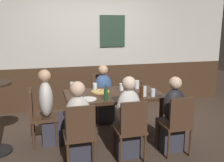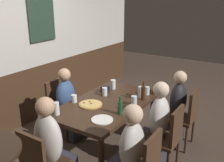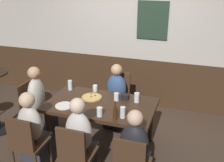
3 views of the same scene
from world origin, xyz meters
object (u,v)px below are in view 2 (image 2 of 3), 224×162
(chair_mid_far, at_px, (61,105))
(tumbler_water, at_px, (141,92))
(dining_table, at_px, (107,108))
(condiment_caddy, at_px, (105,89))
(pint_glass_pale, at_px, (113,85))
(highball_clear, at_px, (74,99))
(beer_glass_half, at_px, (105,92))
(beer_glass_tall, at_px, (147,91))
(person_mid_near, at_px, (155,133))
(person_left_near, at_px, (127,162))
(pint_glass_amber, at_px, (134,101))
(chair_mid_near, at_px, (167,136))
(beer_bottle_brown, at_px, (143,93))
(pizza, at_px, (91,104))
(person_head_west, at_px, (53,156))
(tumbler_short, at_px, (56,109))
(person_right_near, at_px, (174,114))
(plate_white_large, at_px, (102,120))
(beer_bottle_green, at_px, (120,107))
(chair_right_near, at_px, (185,115))
(person_mid_far, at_px, (69,109))

(chair_mid_far, xyz_separation_m, tumbler_water, (0.42, -1.16, 0.31))
(dining_table, distance_m, condiment_caddy, 0.40)
(pint_glass_pale, bearing_deg, highball_clear, 167.10)
(dining_table, height_order, beer_glass_half, beer_glass_half)
(beer_glass_tall, xyz_separation_m, highball_clear, (-0.78, 0.71, -0.01))
(person_mid_near, bearing_deg, beer_glass_half, 78.06)
(person_mid_near, height_order, person_left_near, person_mid_near)
(pint_glass_amber, xyz_separation_m, beer_glass_half, (0.07, 0.51, -0.00))
(chair_mid_near, distance_m, beer_bottle_brown, 0.70)
(person_left_near, relative_size, pizza, 3.69)
(pizza, height_order, condiment_caddy, condiment_caddy)
(chair_mid_far, relative_size, person_head_west, 0.74)
(tumbler_short, relative_size, pint_glass_amber, 1.28)
(person_head_west, bearing_deg, person_right_near, -22.29)
(dining_table, bearing_deg, person_head_west, 180.00)
(tumbler_short, relative_size, plate_white_large, 0.62)
(dining_table, xyz_separation_m, plate_white_large, (-0.47, -0.24, 0.09))
(person_head_west, bearing_deg, beer_bottle_green, -21.97)
(person_left_near, bearing_deg, chair_mid_near, -13.25)
(chair_mid_near, bearing_deg, chair_right_near, 0.00)
(chair_right_near, height_order, pint_glass_amber, chair_right_near)
(pizza, distance_m, plate_white_large, 0.46)
(highball_clear, height_order, beer_glass_half, beer_glass_half)
(dining_table, relative_size, chair_right_near, 1.78)
(person_mid_near, relative_size, pizza, 3.78)
(person_mid_near, relative_size, tumbler_short, 7.34)
(person_right_near, relative_size, plate_white_large, 4.42)
(beer_bottle_green, distance_m, plate_white_large, 0.28)
(person_mid_near, bearing_deg, person_left_near, 179.93)
(person_mid_near, relative_size, person_right_near, 1.04)
(dining_table, relative_size, person_left_near, 1.37)
(person_head_west, xyz_separation_m, tumbler_short, (0.40, 0.31, 0.31))
(person_left_near, height_order, pint_glass_pale, person_left_near)
(pint_glass_amber, bearing_deg, plate_white_large, 169.65)
(plate_white_large, bearing_deg, pint_glass_amber, -10.35)
(beer_glass_tall, xyz_separation_m, beer_glass_half, (-0.36, 0.50, -0.00))
(person_mid_far, height_order, pizza, person_mid_far)
(chair_right_near, xyz_separation_m, person_mid_near, (-0.69, 0.16, -0.00))
(chair_mid_far, height_order, pint_glass_amber, chair_mid_far)
(person_right_near, bearing_deg, tumbler_water, 123.35)
(pizza, height_order, beer_glass_tall, beer_glass_tall)
(tumbler_water, bearing_deg, pint_glass_pale, 82.45)
(pizza, relative_size, tumbler_short, 1.94)
(beer_bottle_brown, bearing_deg, condiment_caddy, 93.59)
(person_left_near, height_order, person_head_west, person_head_west)
(tumbler_short, bearing_deg, person_mid_far, 32.06)
(tumbler_short, bearing_deg, chair_right_near, -41.47)
(person_left_near, relative_size, pint_glass_pale, 7.91)
(pizza, xyz_separation_m, beer_bottle_brown, (0.53, -0.50, 0.09))
(person_right_near, xyz_separation_m, person_head_west, (-1.73, 0.71, 0.03))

